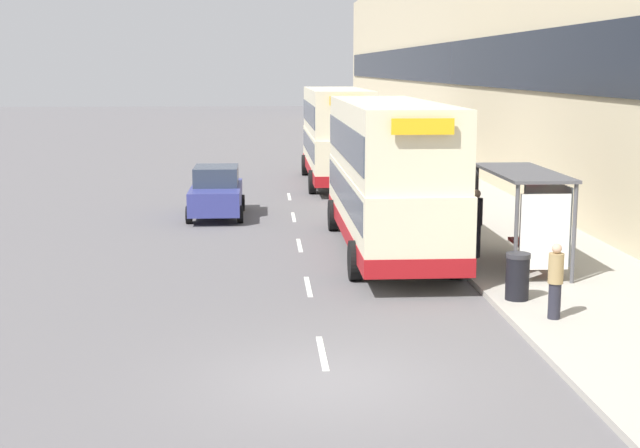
% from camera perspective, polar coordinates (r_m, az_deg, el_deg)
% --- Properties ---
extents(ground_plane, '(220.00, 220.00, 0.00)m').
position_cam_1_polar(ground_plane, '(15.25, 0.54, -10.08)').
color(ground_plane, '#5B595B').
extents(pavement, '(5.00, 93.00, 0.14)m').
position_cam_1_polar(pavement, '(53.57, 4.47, 4.41)').
color(pavement, '#A39E93').
rests_on(pavement, ground_plane).
extents(terrace_facade, '(3.10, 93.00, 12.20)m').
position_cam_1_polar(terrace_facade, '(54.04, 8.82, 10.77)').
color(terrace_facade, '#C6B793').
rests_on(terrace_facade, ground_plane).
extents(lane_mark_0, '(0.12, 2.00, 0.01)m').
position_cam_1_polar(lane_mark_0, '(16.70, 0.15, -8.25)').
color(lane_mark_0, silver).
rests_on(lane_mark_0, ground_plane).
extents(lane_mark_1, '(0.12, 2.00, 0.01)m').
position_cam_1_polar(lane_mark_1, '(21.60, -0.76, -4.02)').
color(lane_mark_1, silver).
rests_on(lane_mark_1, ground_plane).
extents(lane_mark_2, '(0.12, 2.00, 0.01)m').
position_cam_1_polar(lane_mark_2, '(26.57, -1.32, -1.37)').
color(lane_mark_2, silver).
rests_on(lane_mark_2, ground_plane).
extents(lane_mark_3, '(0.12, 2.00, 0.01)m').
position_cam_1_polar(lane_mark_3, '(31.59, -1.70, 0.44)').
color(lane_mark_3, silver).
rests_on(lane_mark_3, ground_plane).
extents(lane_mark_4, '(0.12, 2.00, 0.01)m').
position_cam_1_polar(lane_mark_4, '(36.63, -1.98, 1.76)').
color(lane_mark_4, silver).
rests_on(lane_mark_4, ground_plane).
extents(bus_shelter, '(1.60, 4.20, 2.48)m').
position_cam_1_polar(bus_shelter, '(23.27, 13.44, 1.41)').
color(bus_shelter, '#4C4C51').
rests_on(bus_shelter, ground_plane).
extents(double_decker_bus_near, '(2.85, 10.72, 4.30)m').
position_cam_1_polar(double_decker_bus_near, '(25.29, 4.39, 3.25)').
color(double_decker_bus_near, beige).
rests_on(double_decker_bus_near, ground_plane).
extents(double_decker_bus_ahead, '(2.85, 10.21, 4.30)m').
position_cam_1_polar(double_decker_bus_ahead, '(40.50, 1.06, 5.79)').
color(double_decker_bus_ahead, beige).
rests_on(double_decker_bus_ahead, ground_plane).
extents(car_0, '(1.94, 4.27, 1.78)m').
position_cam_1_polar(car_0, '(31.81, -6.65, 2.03)').
color(car_0, navy).
rests_on(car_0, ground_plane).
extents(pedestrian_at_shelter, '(0.31, 0.31, 1.57)m').
position_cam_1_polar(pedestrian_at_shelter, '(18.84, 14.83, -3.52)').
color(pedestrian_at_shelter, '#23232D').
rests_on(pedestrian_at_shelter, ground_plane).
extents(pedestrian_1, '(0.36, 0.36, 1.82)m').
position_cam_1_polar(pedestrian_1, '(26.44, 8.93, 0.80)').
color(pedestrian_1, '#23232D').
rests_on(pedestrian_1, ground_plane).
extents(pedestrian_2, '(0.37, 0.37, 1.86)m').
position_cam_1_polar(pedestrian_2, '(24.50, 9.92, 0.09)').
color(pedestrian_2, '#23232D').
rests_on(pedestrian_2, ground_plane).
extents(litter_bin, '(0.55, 0.55, 1.05)m').
position_cam_1_polar(litter_bin, '(20.25, 12.52, -3.28)').
color(litter_bin, black).
rests_on(litter_bin, ground_plane).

